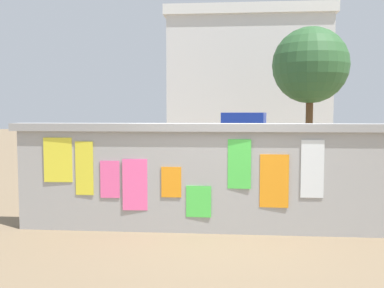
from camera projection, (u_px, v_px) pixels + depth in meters
ground at (225, 167)px, 14.70m from camera, size 60.00×60.00×0.00m
poster_wall at (221, 176)px, 6.69m from camera, size 6.63×0.42×1.69m
auto_rickshaw_truck at (212, 144)px, 13.07m from camera, size 3.77×1.98×1.85m
motorcycle at (242, 180)px, 8.87m from camera, size 1.90×0.56×0.87m
bicycle_near at (92, 185)px, 8.91m from camera, size 1.70×0.44×0.95m
bicycle_far at (281, 173)px, 10.58m from camera, size 1.66×0.60×0.95m
person_walking at (358, 162)px, 7.56m from camera, size 0.48×0.48×1.62m
tree_roadside at (310, 66)px, 15.70m from camera, size 2.77×2.77×4.95m
building_background at (246, 81)px, 23.91m from camera, size 8.34×6.67×7.06m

